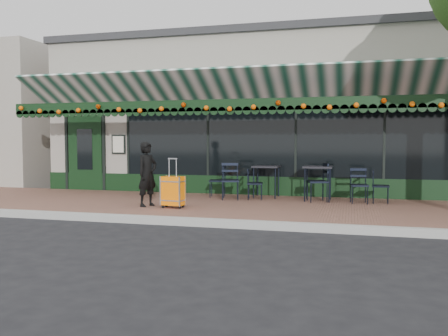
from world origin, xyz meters
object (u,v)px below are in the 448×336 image
(suitcase, at_px, (173,191))
(chair_a_right, at_px, (381,186))
(chair_b_left, at_px, (217,181))
(chair_a_front, at_px, (359,186))
(cafe_table_a, at_px, (318,169))
(chair_b_right, at_px, (255,184))
(woman, at_px, (147,174))
(chair_a_left, at_px, (317,182))
(chair_b_front, at_px, (230,181))
(cafe_table_b, at_px, (266,169))

(suitcase, xyz_separation_m, chair_a_right, (4.40, 1.96, 0.04))
(chair_b_left, bearing_deg, chair_a_front, 75.88)
(chair_a_right, height_order, chair_b_left, chair_b_left)
(cafe_table_a, relative_size, chair_b_right, 1.08)
(woman, bearing_deg, chair_a_front, -46.96)
(woman, distance_m, chair_a_left, 4.02)
(woman, bearing_deg, chair_b_right, -26.44)
(chair_b_left, bearing_deg, cafe_table_a, 80.23)
(chair_a_right, xyz_separation_m, chair_b_left, (-3.99, 0.14, 0.02))
(suitcase, relative_size, chair_b_right, 1.37)
(chair_b_right, bearing_deg, chair_a_right, -97.52)
(chair_a_left, bearing_deg, cafe_table_a, 161.56)
(chair_b_left, xyz_separation_m, chair_b_front, (0.44, -0.40, 0.04))
(chair_a_right, distance_m, chair_b_left, 3.99)
(chair_b_right, bearing_deg, chair_a_left, -98.84)
(cafe_table_a, relative_size, chair_b_left, 1.01)
(woman, distance_m, chair_b_front, 2.20)
(cafe_table_b, relative_size, chair_b_left, 0.97)
(cafe_table_b, bearing_deg, chair_b_left, -164.95)
(suitcase, distance_m, chair_a_left, 3.51)
(cafe_table_b, height_order, chair_b_front, chair_b_front)
(chair_b_front, bearing_deg, chair_a_right, -11.50)
(woman, distance_m, chair_b_right, 2.77)
(chair_a_right, bearing_deg, cafe_table_a, 87.80)
(cafe_table_b, height_order, chair_a_left, chair_a_left)
(chair_a_left, bearing_deg, cafe_table_b, -129.75)
(suitcase, height_order, chair_b_left, suitcase)
(chair_a_left, distance_m, chair_b_right, 1.52)
(chair_a_front, xyz_separation_m, chair_b_left, (-3.50, 0.30, 0.01))
(cafe_table_b, xyz_separation_m, chair_a_left, (1.33, -0.53, -0.26))
(suitcase, distance_m, chair_b_front, 1.91)
(chair_a_front, bearing_deg, chair_b_left, 168.58)
(cafe_table_b, distance_m, chair_a_right, 2.84)
(cafe_table_b, bearing_deg, cafe_table_a, -14.64)
(suitcase, relative_size, cafe_table_b, 1.31)
(cafe_table_b, height_order, chair_b_left, chair_b_left)
(chair_a_front, relative_size, chair_b_right, 1.06)
(woman, relative_size, chair_b_left, 1.71)
(cafe_table_b, xyz_separation_m, chair_b_left, (-1.21, -0.33, -0.31))
(woman, xyz_separation_m, suitcase, (0.64, -0.10, -0.36))
(suitcase, distance_m, cafe_table_b, 2.94)
(suitcase, xyz_separation_m, chair_b_right, (1.43, 1.91, 0.03))
(woman, height_order, chair_b_right, woman)
(cafe_table_a, relative_size, chair_a_left, 0.90)
(suitcase, height_order, chair_b_right, suitcase)
(chair_a_front, xyz_separation_m, chair_b_front, (-3.07, -0.10, 0.05))
(chair_a_left, relative_size, chair_b_front, 1.02)
(cafe_table_a, height_order, chair_a_front, cafe_table_a)
(chair_a_right, bearing_deg, chair_b_front, 96.74)
(chair_b_front, bearing_deg, chair_b_left, 122.29)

